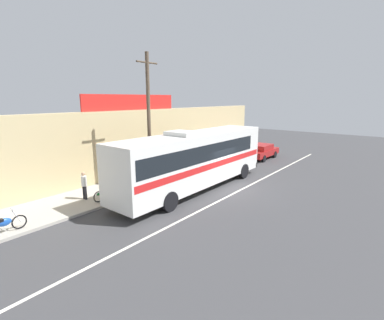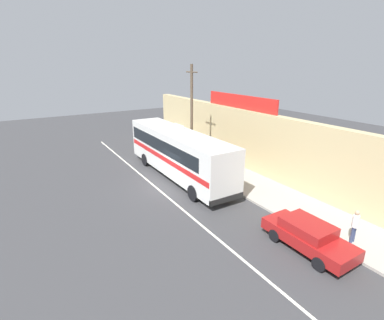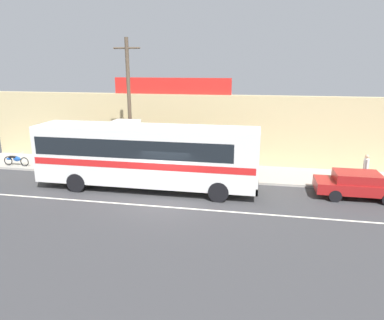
{
  "view_description": "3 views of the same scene",
  "coord_description": "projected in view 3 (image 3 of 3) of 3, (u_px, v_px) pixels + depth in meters",
  "views": [
    {
      "loc": [
        -15.0,
        -8.94,
        5.64
      ],
      "look_at": [
        -1.32,
        1.91,
        1.82
      ],
      "focal_mm": 26.47,
      "sensor_mm": 36.0,
      "label": 1
    },
    {
      "loc": [
        16.82,
        -8.32,
        8.31
      ],
      "look_at": [
        -0.95,
        2.52,
        1.3
      ],
      "focal_mm": 26.92,
      "sensor_mm": 36.0,
      "label": 2
    },
    {
      "loc": [
        4.51,
        -16.19,
        6.71
      ],
      "look_at": [
        1.18,
        1.32,
        1.87
      ],
      "focal_mm": 32.7,
      "sensor_mm": 36.0,
      "label": 3
    }
  ],
  "objects": [
    {
      "name": "sidewalk_slab",
      "position": [
        185.0,
        170.0,
        22.84
      ],
      "size": [
        30.0,
        3.6,
        0.14
      ],
      "primitive_type": "cube",
      "color": "#A8A399",
      "rests_on": "ground_plane"
    },
    {
      "name": "motorcycle_orange",
      "position": [
        88.0,
        163.0,
        22.69
      ],
      "size": [
        1.85,
        0.56,
        0.94
      ],
      "color": "black",
      "rests_on": "sidewalk_slab"
    },
    {
      "name": "ground_plane",
      "position": [
        165.0,
        201.0,
        17.93
      ],
      "size": [
        70.0,
        70.0,
        0.0
      ],
      "primitive_type": "plane",
      "color": "#3A3A3D"
    },
    {
      "name": "parked_car",
      "position": [
        358.0,
        184.0,
        18.14
      ],
      "size": [
        4.29,
        1.84,
        1.37
      ],
      "color": "maroon",
      "rests_on": "ground_plane"
    },
    {
      "name": "pedestrian_near_shop",
      "position": [
        366.0,
        167.0,
        19.91
      ],
      "size": [
        0.3,
        0.48,
        1.7
      ],
      "color": "navy",
      "rests_on": "sidewalk_slab"
    },
    {
      "name": "pedestrian_far_left",
      "position": [
        162.0,
        153.0,
        23.22
      ],
      "size": [
        0.3,
        0.48,
        1.57
      ],
      "color": "brown",
      "rests_on": "sidewalk_slab"
    },
    {
      "name": "utility_pole",
      "position": [
        129.0,
        106.0,
        20.97
      ],
      "size": [
        1.6,
        0.22,
        8.13
      ],
      "color": "brown",
      "rests_on": "sidewalk_slab"
    },
    {
      "name": "pedestrian_far_right",
      "position": [
        84.0,
        152.0,
        23.67
      ],
      "size": [
        0.3,
        0.48,
        1.56
      ],
      "color": "black",
      "rests_on": "sidewalk_slab"
    },
    {
      "name": "storefront_billboard",
      "position": [
        172.0,
        86.0,
        23.74
      ],
      "size": [
        8.13,
        0.12,
        1.1
      ],
      "primitive_type": "cube",
      "color": "red",
      "rests_on": "storefront_facade"
    },
    {
      "name": "road_center_stripe",
      "position": [
        160.0,
        206.0,
        17.17
      ],
      "size": [
        30.0,
        0.14,
        0.01
      ],
      "primitive_type": "cube",
      "color": "silver",
      "rests_on": "ground_plane"
    },
    {
      "name": "motorcycle_green",
      "position": [
        16.0,
        160.0,
        23.53
      ],
      "size": [
        1.85,
        0.56,
        0.94
      ],
      "color": "black",
      "rests_on": "sidewalk_slab"
    },
    {
      "name": "storefront_facade",
      "position": [
        192.0,
        129.0,
        24.26
      ],
      "size": [
        30.0,
        0.7,
        4.8
      ],
      "primitive_type": "cube",
      "color": "tan",
      "rests_on": "ground_plane"
    },
    {
      "name": "intercity_bus",
      "position": [
        145.0,
        153.0,
        19.13
      ],
      "size": [
        12.2,
        2.62,
        3.78
      ],
      "color": "silver",
      "rests_on": "ground_plane"
    }
  ]
}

